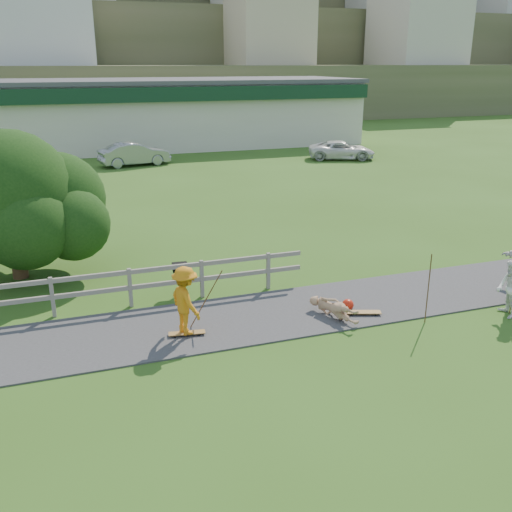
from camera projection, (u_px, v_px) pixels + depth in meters
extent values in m
plane|color=#325518|center=(237.00, 349.00, 13.30)|extent=(260.00, 260.00, 0.00)
cube|color=#313133|center=(220.00, 322.00, 14.64)|extent=(34.00, 3.00, 0.04)
cube|color=slate|center=(52.00, 297.00, 14.83)|extent=(0.10, 0.10, 1.10)
cube|color=slate|center=(130.00, 288.00, 15.45)|extent=(0.10, 0.10, 1.10)
cube|color=slate|center=(202.00, 279.00, 16.07)|extent=(0.10, 0.10, 1.10)
cube|color=slate|center=(268.00, 271.00, 16.70)|extent=(0.10, 0.10, 1.10)
cube|color=slate|center=(30.00, 283.00, 14.53)|extent=(15.00, 0.08, 0.12)
cube|color=slate|center=(32.00, 300.00, 14.67)|extent=(15.00, 0.08, 0.12)
cube|color=beige|center=(153.00, 115.00, 45.06)|extent=(32.00, 10.00, 4.80)
cube|color=#12331E|center=(164.00, 94.00, 39.83)|extent=(32.00, 0.60, 1.00)
cube|color=#48494D|center=(151.00, 81.00, 44.23)|extent=(32.50, 10.50, 0.30)
cube|color=#495130|center=(84.00, 95.00, 61.49)|extent=(220.00, 14.00, 6.00)
cube|color=beige|center=(78.00, 30.00, 59.39)|extent=(10.00, 9.00, 7.00)
cube|color=#495130|center=(76.00, 61.00, 71.98)|extent=(220.00, 14.00, 13.00)
cube|color=#495130|center=(69.00, 32.00, 82.31)|extent=(220.00, 14.00, 21.00)
cube|color=#495130|center=(63.00, 6.00, 92.47)|extent=(220.00, 14.00, 30.00)
imported|color=#C87712|center=(186.00, 305.00, 13.64)|extent=(0.93, 1.24, 1.70)
imported|color=tan|center=(334.00, 309.00, 14.80)|extent=(1.57, 0.88, 0.56)
imported|color=white|center=(510.00, 289.00, 14.79)|extent=(0.77, 0.88, 1.54)
imported|color=gray|center=(134.00, 154.00, 36.66)|extent=(4.67, 2.32, 1.47)
imported|color=silver|center=(342.00, 150.00, 39.05)|extent=(4.91, 3.48, 1.24)
sphere|color=red|center=(348.00, 305.00, 15.34)|extent=(0.32, 0.32, 0.32)
cylinder|color=#513520|center=(206.00, 295.00, 14.18)|extent=(0.03, 0.03, 1.70)
cylinder|color=#513520|center=(428.00, 289.00, 14.36)|extent=(0.03, 0.03, 1.86)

